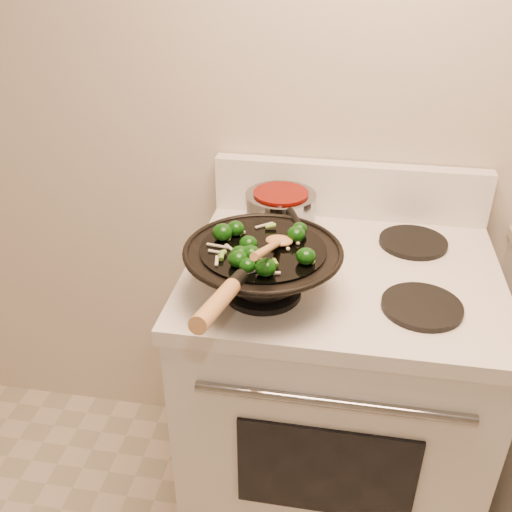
# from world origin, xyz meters

# --- Properties ---
(stove) EXTENTS (0.78, 0.67, 1.08)m
(stove) POSITION_xyz_m (-0.23, 1.17, 0.47)
(stove) COLOR white
(stove) RESTS_ON ground
(wok) EXTENTS (0.36, 0.60, 0.21)m
(wok) POSITION_xyz_m (-0.41, 1.02, 0.99)
(wok) COLOR black
(wok) RESTS_ON stove
(stirfry) EXTENTS (0.25, 0.25, 0.04)m
(stirfry) POSITION_xyz_m (-0.42, 0.99, 1.06)
(stirfry) COLOR #0A3408
(stirfry) RESTS_ON wok
(wooden_spoon) EXTENTS (0.06, 0.28, 0.12)m
(wooden_spoon) POSITION_xyz_m (-0.38, 0.97, 1.08)
(wooden_spoon) COLOR #B57D47
(wooden_spoon) RESTS_ON wok
(saucepan) EXTENTS (0.19, 0.30, 0.11)m
(saucepan) POSITION_xyz_m (-0.41, 1.32, 0.99)
(saucepan) COLOR gray
(saucepan) RESTS_ON stove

